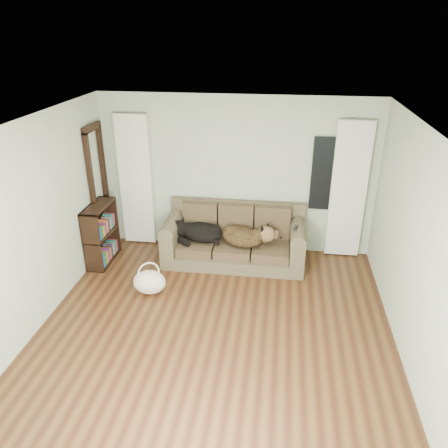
# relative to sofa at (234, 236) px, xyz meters

# --- Properties ---
(floor) EXTENTS (5.00, 5.00, 0.00)m
(floor) POSITION_rel_sofa_xyz_m (-0.03, -1.98, -0.45)
(floor) COLOR #381D10
(floor) RESTS_ON ground
(ceiling) EXTENTS (5.00, 5.00, 0.00)m
(ceiling) POSITION_rel_sofa_xyz_m (-0.03, -1.98, 2.15)
(ceiling) COLOR white
(ceiling) RESTS_ON ground
(wall_back) EXTENTS (4.50, 0.04, 2.60)m
(wall_back) POSITION_rel_sofa_xyz_m (-0.03, 0.52, 0.85)
(wall_back) COLOR #ADBFA2
(wall_back) RESTS_ON ground
(wall_left) EXTENTS (0.04, 5.00, 2.60)m
(wall_left) POSITION_rel_sofa_xyz_m (-2.28, -1.98, 0.85)
(wall_left) COLOR #ADBFA2
(wall_left) RESTS_ON ground
(wall_right) EXTENTS (0.04, 5.00, 2.60)m
(wall_right) POSITION_rel_sofa_xyz_m (2.22, -1.98, 0.85)
(wall_right) COLOR #ADBFA2
(wall_right) RESTS_ON ground
(curtain_left) EXTENTS (0.55, 0.08, 2.25)m
(curtain_left) POSITION_rel_sofa_xyz_m (-1.73, 0.44, 0.70)
(curtain_left) COLOR white
(curtain_left) RESTS_ON ground
(curtain_right) EXTENTS (0.55, 0.08, 2.25)m
(curtain_right) POSITION_rel_sofa_xyz_m (1.77, 0.44, 0.70)
(curtain_right) COLOR white
(curtain_right) RESTS_ON ground
(window_pane) EXTENTS (0.50, 0.03, 1.20)m
(window_pane) POSITION_rel_sofa_xyz_m (1.42, 0.50, 0.95)
(window_pane) COLOR black
(window_pane) RESTS_ON wall_back
(door_casing) EXTENTS (0.07, 0.60, 2.10)m
(door_casing) POSITION_rel_sofa_xyz_m (-2.23, 0.07, 0.60)
(door_casing) COLOR black
(door_casing) RESTS_ON ground
(sofa) EXTENTS (2.25, 0.97, 0.92)m
(sofa) POSITION_rel_sofa_xyz_m (0.00, 0.00, 0.00)
(sofa) COLOR brown
(sofa) RESTS_ON floor
(dog_black_lab) EXTENTS (0.81, 0.66, 0.30)m
(dog_black_lab) POSITION_rel_sofa_xyz_m (-0.57, -0.02, 0.03)
(dog_black_lab) COLOR black
(dog_black_lab) RESTS_ON sofa
(dog_shepherd) EXTENTS (0.85, 0.73, 0.31)m
(dog_shepherd) POSITION_rel_sofa_xyz_m (0.18, -0.08, 0.04)
(dog_shepherd) COLOR black
(dog_shepherd) RESTS_ON sofa
(tv_remote) EXTENTS (0.09, 0.18, 0.02)m
(tv_remote) POSITION_rel_sofa_xyz_m (0.96, -0.14, 0.28)
(tv_remote) COLOR black
(tv_remote) RESTS_ON sofa
(tote_bag) EXTENTS (0.56, 0.48, 0.35)m
(tote_bag) POSITION_rel_sofa_xyz_m (-1.10, -1.10, -0.29)
(tote_bag) COLOR beige
(tote_bag) RESTS_ON floor
(bookshelf) EXTENTS (0.33, 0.80, 0.99)m
(bookshelf) POSITION_rel_sofa_xyz_m (-2.12, -0.29, 0.05)
(bookshelf) COLOR black
(bookshelf) RESTS_ON floor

